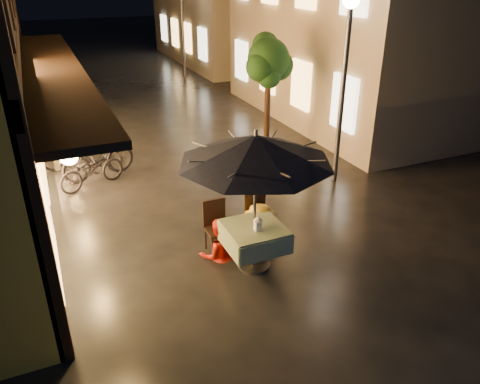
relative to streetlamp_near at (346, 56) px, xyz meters
name	(u,v)px	position (x,y,z in m)	size (l,w,h in m)	color
ground	(258,247)	(-3.00, -2.00, -2.92)	(90.00, 90.00, 0.00)	black
east_building_near	(382,9)	(4.49, 4.50, 0.49)	(7.30, 9.30, 6.80)	tan
street_tree	(269,62)	(-0.59, 2.51, -0.50)	(1.43, 1.20, 3.15)	black
streetlamp_near	(346,56)	(0.00, 0.00, 0.00)	(0.36, 0.36, 4.23)	#59595E
streetlamp_far	(182,12)	(0.00, 12.00, 0.00)	(0.36, 0.36, 4.23)	#59595E
cafe_table	(254,237)	(-3.32, -2.50, -2.33)	(0.99, 0.99, 0.78)	#59595E
patio_umbrella	(256,149)	(-3.32, -2.50, -0.77)	(2.48, 2.48, 2.46)	#59595E
cafe_chair_left	(216,224)	(-3.72, -1.76, -2.38)	(0.42, 0.42, 0.97)	black
cafe_chair_right	(257,215)	(-2.92, -1.76, -2.38)	(0.42, 0.42, 0.97)	black
table_lantern	(258,223)	(-3.32, -2.63, -2.00)	(0.16, 0.16, 0.25)	white
person_orange	(218,221)	(-3.77, -1.97, -2.20)	(0.69, 0.54, 1.43)	red
person_yellow	(260,206)	(-2.94, -1.95, -2.10)	(1.06, 0.61, 1.64)	yellow
bicycle_0	(91,170)	(-5.40, 1.93, -2.49)	(0.57, 1.62, 0.85)	black
bicycle_1	(98,157)	(-5.17, 2.39, -2.37)	(0.52, 1.83, 1.10)	black
bicycle_2	(73,151)	(-5.66, 3.39, -2.49)	(0.56, 1.61, 0.85)	black
bicycle_3	(70,134)	(-5.63, 4.52, -2.39)	(0.50, 1.75, 1.05)	black
bicycle_4	(67,128)	(-5.64, 5.46, -2.50)	(0.55, 1.59, 0.83)	black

